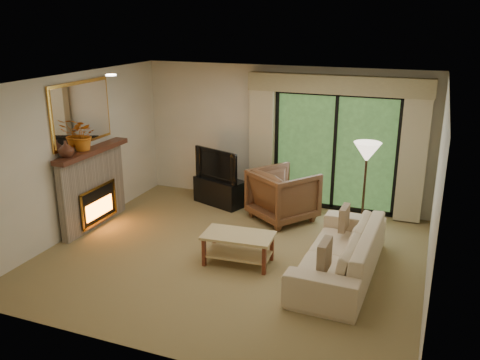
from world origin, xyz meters
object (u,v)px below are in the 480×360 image
at_px(media_console, 220,191).
at_px(coffee_table, 238,249).
at_px(armchair, 283,195).
at_px(sofa, 340,251).

bearing_deg(media_console, coffee_table, -40.48).
bearing_deg(media_console, armchair, 7.00).
bearing_deg(armchair, coffee_table, 121.64).
bearing_deg(sofa, media_console, -124.83).
relative_size(sofa, coffee_table, 2.34).
distance_m(sofa, coffee_table, 1.45).
distance_m(media_console, armchair, 1.40).
xyz_separation_m(sofa, coffee_table, (-1.43, -0.20, -0.12)).
relative_size(armchair, coffee_table, 0.99).
xyz_separation_m(armchair, sofa, (1.31, -1.66, -0.11)).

